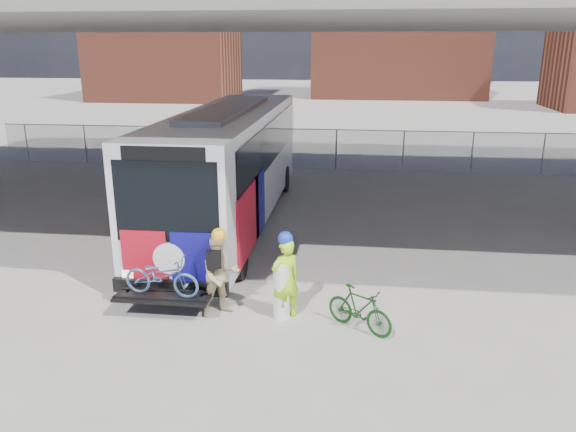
% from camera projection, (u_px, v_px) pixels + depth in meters
% --- Properties ---
extents(ground, '(160.00, 160.00, 0.00)m').
position_uv_depth(ground, '(278.00, 266.00, 14.46)').
color(ground, '#9E9991').
rests_on(ground, ground).
extents(bus, '(2.67, 12.93, 3.69)m').
position_uv_depth(bus, '(230.00, 158.00, 17.45)').
color(bus, silver).
rests_on(bus, ground).
extents(overpass, '(40.00, 16.00, 7.95)m').
position_uv_depth(overpass, '(296.00, 6.00, 16.35)').
color(overpass, '#605E59').
rests_on(overpass, ground).
extents(chainlink_fence, '(30.00, 0.06, 30.00)m').
position_uv_depth(chainlink_fence, '(314.00, 138.00, 25.44)').
color(chainlink_fence, gray).
rests_on(chainlink_fence, ground).
extents(brick_buildings, '(54.00, 22.00, 12.00)m').
position_uv_depth(brick_buildings, '(353.00, 45.00, 58.52)').
color(brick_buildings, brown).
rests_on(brick_buildings, ground).
extents(bollard, '(0.34, 0.34, 1.31)m').
position_uv_depth(bollard, '(282.00, 286.00, 11.56)').
color(bollard, white).
rests_on(bollard, ground).
extents(cyclist_hivis, '(0.75, 0.71, 1.90)m').
position_uv_depth(cyclist_hivis, '(285.00, 277.00, 11.49)').
color(cyclist_hivis, '#B7FC1A').
rests_on(cyclist_hivis, ground).
extents(cyclist_tan, '(1.07, 1.02, 1.91)m').
position_uv_depth(cyclist_tan, '(220.00, 274.00, 11.65)').
color(cyclist_tan, tan).
rests_on(cyclist_tan, ground).
extents(bike_parked, '(1.49, 1.21, 0.91)m').
position_uv_depth(bike_parked, '(359.00, 309.00, 11.11)').
color(bike_parked, '#133D14').
rests_on(bike_parked, ground).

